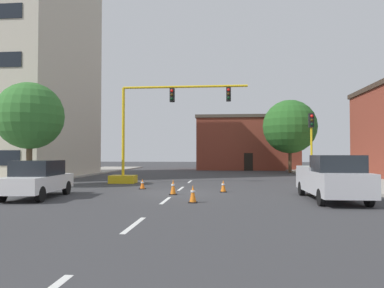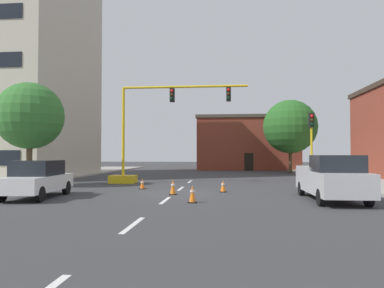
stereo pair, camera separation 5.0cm
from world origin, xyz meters
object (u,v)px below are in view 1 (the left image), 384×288
object	(u,v)px
tree_right_far	(290,127)
pickup_truck_silver	(332,178)
tree_left_near	(30,116)
traffic_cone_roadside_a	(173,187)
traffic_cone_roadside_b	(193,194)
traffic_cone_roadside_d	(142,184)
sedan_white_mid_left	(37,179)
traffic_signal_gantry	(141,151)
traffic_cone_roadside_c	(223,186)
traffic_light_pole_right	(311,132)

from	to	relation	value
tree_right_far	pickup_truck_silver	xyz separation A→B (m)	(-2.50, -24.25, -4.12)
tree_left_near	traffic_cone_roadside_a	xyz separation A→B (m)	(9.56, -3.46, -4.04)
traffic_cone_roadside_b	traffic_cone_roadside_d	world-z (taller)	traffic_cone_roadside_b
sedan_white_mid_left	traffic_signal_gantry	bearing A→B (deg)	72.21
traffic_signal_gantry	traffic_cone_roadside_c	bearing A→B (deg)	-43.12
sedan_white_mid_left	traffic_cone_roadside_b	size ratio (longest dim) A/B	6.14
traffic_light_pole_right	traffic_cone_roadside_a	bearing A→B (deg)	-140.55
traffic_cone_roadside_a	pickup_truck_silver	bearing A→B (deg)	-12.77
traffic_cone_roadside_b	traffic_signal_gantry	bearing A→B (deg)	114.92
traffic_signal_gantry	traffic_cone_roadside_a	bearing A→B (deg)	-64.40
tree_left_near	traffic_cone_roadside_d	bearing A→B (deg)	-5.46
tree_left_near	traffic_light_pole_right	bearing A→B (deg)	10.90
traffic_light_pole_right	traffic_cone_roadside_d	size ratio (longest dim) A/B	7.94
tree_left_near	traffic_cone_roadside_c	world-z (taller)	tree_left_near
traffic_cone_roadside_a	tree_right_far	bearing A→B (deg)	66.66
tree_right_far	traffic_cone_roadside_d	size ratio (longest dim) A/B	13.34
traffic_cone_roadside_d	tree_right_far	bearing A→B (deg)	58.90
traffic_light_pole_right	pickup_truck_silver	size ratio (longest dim) A/B	0.89
tree_left_near	sedan_white_mid_left	size ratio (longest dim) A/B	1.41
traffic_cone_roadside_a	traffic_cone_roadside_d	size ratio (longest dim) A/B	1.28
tree_left_near	traffic_cone_roadside_a	size ratio (longest dim) A/B	8.42
pickup_truck_silver	traffic_cone_roadside_b	xyz separation A→B (m)	(-6.00, -1.27, -0.60)
traffic_cone_roadside_a	traffic_cone_roadside_c	size ratio (longest dim) A/B	1.19
tree_left_near	traffic_cone_roadside_c	bearing A→B (deg)	-9.43
traffic_light_pole_right	tree_left_near	world-z (taller)	tree_left_near
traffic_light_pole_right	tree_left_near	size ratio (longest dim) A/B	0.74
pickup_truck_silver	traffic_cone_roadside_a	xyz separation A→B (m)	(-7.25, 1.64, -0.59)
traffic_signal_gantry	pickup_truck_silver	size ratio (longest dim) A/B	1.78
traffic_signal_gantry	traffic_light_pole_right	distance (m)	11.79
tree_left_near	tree_right_far	xyz separation A→B (m)	(19.32, 19.14, 0.67)
tree_left_near	traffic_cone_roadside_c	size ratio (longest dim) A/B	10.01
tree_right_far	traffic_cone_roadside_b	distance (m)	27.31
traffic_cone_roadside_a	traffic_cone_roadside_c	distance (m)	2.90
traffic_light_pole_right	traffic_cone_roadside_b	distance (m)	12.57
traffic_signal_gantry	tree_right_far	world-z (taller)	tree_right_far
traffic_signal_gantry	traffic_cone_roadside_b	xyz separation A→B (m)	(4.56, -9.81, -1.91)
sedan_white_mid_left	traffic_cone_roadside_a	size ratio (longest dim) A/B	5.97
traffic_light_pole_right	tree_right_far	bearing A→B (deg)	85.12
traffic_signal_gantry	traffic_cone_roadside_c	size ratio (longest dim) A/B	14.78
traffic_signal_gantry	traffic_light_pole_right	world-z (taller)	traffic_signal_gantry
traffic_cone_roadside_b	traffic_cone_roadside_c	xyz separation A→B (m)	(1.25, 4.37, -0.05)
traffic_cone_roadside_c	tree_left_near	bearing A→B (deg)	170.57
sedan_white_mid_left	traffic_cone_roadside_b	bearing A→B (deg)	-8.01
traffic_cone_roadside_d	traffic_light_pole_right	bearing A→B (deg)	21.40
pickup_truck_silver	sedan_white_mid_left	distance (m)	13.37
pickup_truck_silver	traffic_light_pole_right	bearing A→B (deg)	82.26
tree_left_near	tree_right_far	bearing A→B (deg)	44.73
traffic_cone_roadside_c	traffic_cone_roadside_d	xyz separation A→B (m)	(-4.71, 1.30, -0.02)
traffic_cone_roadside_d	pickup_truck_silver	bearing A→B (deg)	-24.96
traffic_signal_gantry	sedan_white_mid_left	world-z (taller)	traffic_signal_gantry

